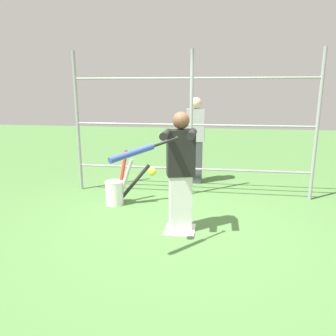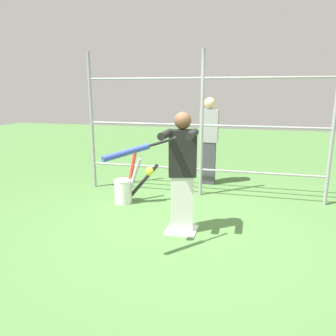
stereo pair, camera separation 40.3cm
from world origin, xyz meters
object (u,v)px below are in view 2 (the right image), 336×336
at_px(softball_in_flight, 149,171).
at_px(batter, 182,169).
at_px(bat_bucket, 126,189).
at_px(bystander_behind_fence, 209,140).
at_px(baseball_bat_swinging, 133,151).

bearing_deg(softball_in_flight, batter, -115.73).
distance_m(bat_bucket, bystander_behind_fence, 2.02).
height_order(softball_in_flight, bat_bucket, softball_in_flight).
xyz_separation_m(batter, bystander_behind_fence, (-0.03, -2.39, 0.03)).
bearing_deg(softball_in_flight, baseball_bat_swinging, 72.31).
xyz_separation_m(softball_in_flight, bystander_behind_fence, (-0.29, -2.94, -0.06)).
bearing_deg(baseball_bat_swinging, bat_bucket, -65.15).
distance_m(batter, softball_in_flight, 0.62).
bearing_deg(bystander_behind_fence, batter, 89.32).
bearing_deg(baseball_bat_swinging, batter, -113.11).
bearing_deg(batter, bat_bucket, -37.73).
relative_size(baseball_bat_swinging, bat_bucket, 0.82).
distance_m(batter, bat_bucket, 1.58).
bearing_deg(bat_bucket, bystander_behind_fence, -128.13).
distance_m(baseball_bat_swinging, bat_bucket, 2.14).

